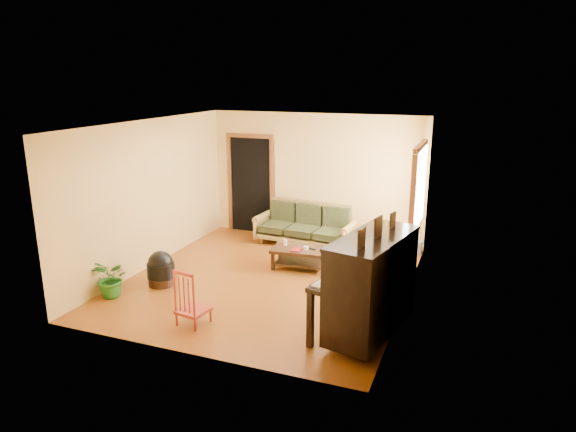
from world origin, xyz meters
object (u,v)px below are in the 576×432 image
at_px(armchair, 382,258).
at_px(footstool, 161,272).
at_px(sofa, 304,225).
at_px(piano, 371,287).
at_px(potted_plant, 111,279).
at_px(coffee_table, 301,258).
at_px(red_chair, 193,296).
at_px(ceramic_crock, 416,247).

height_order(armchair, footstool, armchair).
bearing_deg(armchair, footstool, -176.16).
distance_m(sofa, footstool, 3.15).
height_order(piano, potted_plant, piano).
distance_m(sofa, coffee_table, 1.32).
relative_size(sofa, footstool, 4.39).
xyz_separation_m(piano, footstool, (-3.55, 0.48, -0.48)).
relative_size(coffee_table, potted_plant, 1.66).
bearing_deg(footstool, piano, -7.64).
bearing_deg(sofa, armchair, -33.85).
relative_size(armchair, red_chair, 1.10).
distance_m(armchair, ceramic_crock, 1.80).
xyz_separation_m(sofa, piano, (2.04, -3.23, 0.27)).
bearing_deg(sofa, red_chair, -90.26).
distance_m(armchair, red_chair, 3.15).
bearing_deg(armchair, red_chair, -150.19).
distance_m(piano, footstool, 3.62).
bearing_deg(piano, armchair, 108.47).
height_order(footstool, red_chair, red_chair).
distance_m(coffee_table, potted_plant, 3.19).
height_order(armchair, potted_plant, armchair).
bearing_deg(potted_plant, coffee_table, 43.53).
bearing_deg(red_chair, armchair, 56.88).
distance_m(coffee_table, ceramic_crock, 2.38).
distance_m(ceramic_crock, potted_plant, 5.57).
distance_m(footstool, ceramic_crock, 4.80).
xyz_separation_m(ceramic_crock, potted_plant, (-4.13, -3.73, 0.18)).
distance_m(armchair, footstool, 3.61).
bearing_deg(sofa, footstool, -114.51).
xyz_separation_m(piano, potted_plant, (-3.98, -0.21, -0.38)).
height_order(footstool, potted_plant, potted_plant).
distance_m(piano, potted_plant, 4.00).
bearing_deg(sofa, ceramic_crock, 11.88).
xyz_separation_m(sofa, potted_plant, (-1.94, -3.44, -0.12)).
height_order(piano, red_chair, piano).
height_order(armchair, ceramic_crock, armchair).
bearing_deg(ceramic_crock, footstool, -140.55).
xyz_separation_m(armchair, potted_plant, (-3.78, -1.99, -0.15)).
xyz_separation_m(sofa, coffee_table, (0.38, -1.24, -0.24)).
distance_m(sofa, red_chair, 3.77).
bearing_deg(piano, red_chair, -155.12).
xyz_separation_m(footstool, potted_plant, (-0.43, -0.68, 0.09)).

